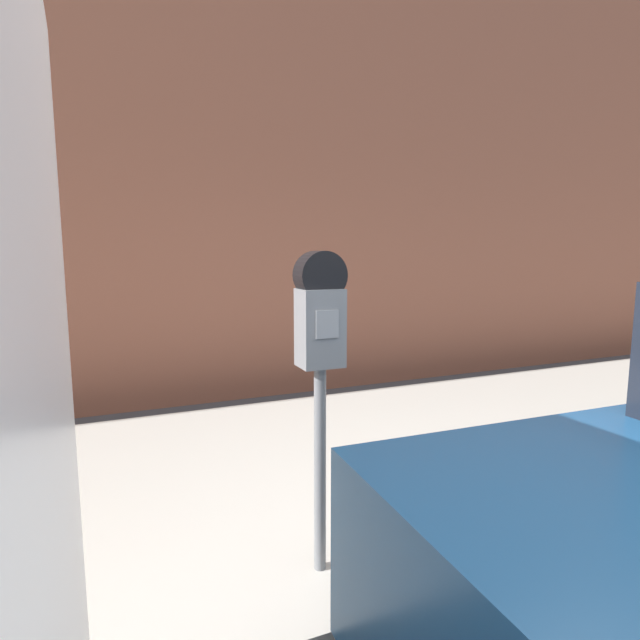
% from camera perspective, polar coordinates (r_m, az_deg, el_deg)
% --- Properties ---
extents(sidewalk, '(24.00, 2.80, 0.14)m').
position_cam_1_polar(sidewalk, '(3.51, 2.20, -16.45)').
color(sidewalk, '#BCB7AD').
rests_on(sidewalk, ground_plane).
extents(building_facade, '(24.00, 0.30, 5.86)m').
position_cam_1_polar(building_facade, '(5.43, -8.15, 22.85)').
color(building_facade, '#935642').
rests_on(building_facade, ground_plane).
extents(parking_meter, '(0.20, 0.15, 1.37)m').
position_cam_1_polar(parking_meter, '(2.04, 0.00, -1.88)').
color(parking_meter, slate).
rests_on(parking_meter, sidewalk).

